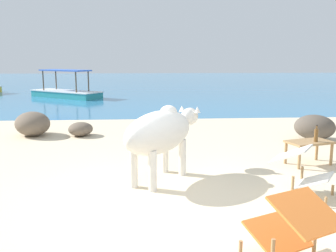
{
  "coord_description": "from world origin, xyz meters",
  "views": [
    {
      "loc": [
        -0.62,
        -4.44,
        1.9
      ],
      "look_at": [
        -0.11,
        3.0,
        0.55
      ],
      "focal_mm": 41.09,
      "sensor_mm": 36.0,
      "label": 1
    }
  ],
  "objects_px": {
    "bottle": "(316,135)",
    "deck_chair_near": "(291,225)",
    "low_bench_table": "(309,145)",
    "boat_teal": "(66,92)",
    "cow": "(161,132)",
    "deck_chair_far": "(302,168)"
  },
  "relations": [
    {
      "from": "low_bench_table",
      "to": "boat_teal",
      "type": "xyz_separation_m",
      "value": [
        -6.43,
        11.86,
        -0.1
      ]
    },
    {
      "from": "bottle",
      "to": "deck_chair_near",
      "type": "height_order",
      "value": "bottle"
    },
    {
      "from": "low_bench_table",
      "to": "deck_chair_far",
      "type": "bearing_deg",
      "value": -133.43
    },
    {
      "from": "deck_chair_far",
      "to": "boat_teal",
      "type": "height_order",
      "value": "boat_teal"
    },
    {
      "from": "low_bench_table",
      "to": "bottle",
      "type": "bearing_deg",
      "value": -46.12
    },
    {
      "from": "low_bench_table",
      "to": "bottle",
      "type": "height_order",
      "value": "bottle"
    },
    {
      "from": "low_bench_table",
      "to": "boat_teal",
      "type": "distance_m",
      "value": 13.49
    },
    {
      "from": "deck_chair_far",
      "to": "boat_teal",
      "type": "relative_size",
      "value": 0.26
    },
    {
      "from": "bottle",
      "to": "deck_chair_near",
      "type": "relative_size",
      "value": 0.32
    },
    {
      "from": "bottle",
      "to": "boat_teal",
      "type": "distance_m",
      "value": 13.58
    },
    {
      "from": "cow",
      "to": "low_bench_table",
      "type": "bearing_deg",
      "value": -40.95
    },
    {
      "from": "cow",
      "to": "boat_teal",
      "type": "distance_m",
      "value": 13.11
    },
    {
      "from": "cow",
      "to": "boat_teal",
      "type": "relative_size",
      "value": 0.51
    },
    {
      "from": "deck_chair_near",
      "to": "deck_chair_far",
      "type": "distance_m",
      "value": 1.89
    },
    {
      "from": "bottle",
      "to": "boat_teal",
      "type": "height_order",
      "value": "boat_teal"
    },
    {
      "from": "cow",
      "to": "deck_chair_far",
      "type": "xyz_separation_m",
      "value": [
        1.85,
        -0.82,
        -0.36
      ]
    },
    {
      "from": "cow",
      "to": "deck_chair_near",
      "type": "distance_m",
      "value": 2.75
    },
    {
      "from": "deck_chair_near",
      "to": "low_bench_table",
      "type": "bearing_deg",
      "value": -51.64
    },
    {
      "from": "low_bench_table",
      "to": "bottle",
      "type": "xyz_separation_m",
      "value": [
        0.09,
        -0.05,
        0.19
      ]
    },
    {
      "from": "deck_chair_near",
      "to": "boat_teal",
      "type": "bearing_deg",
      "value": -7.59
    },
    {
      "from": "bottle",
      "to": "deck_chair_far",
      "type": "relative_size",
      "value": 0.32
    },
    {
      "from": "cow",
      "to": "deck_chair_near",
      "type": "relative_size",
      "value": 2.03
    }
  ]
}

